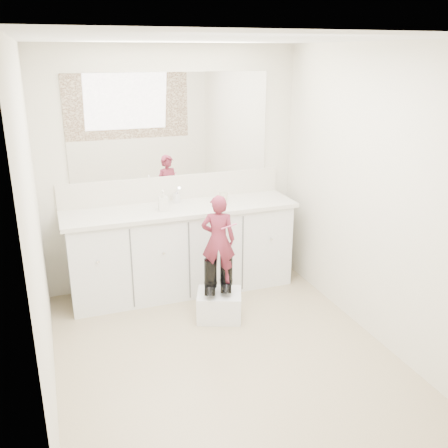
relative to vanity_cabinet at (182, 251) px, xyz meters
name	(u,v)px	position (x,y,z in m)	size (l,w,h in m)	color
floor	(223,352)	(0.00, -1.23, -0.42)	(3.00, 3.00, 0.00)	#90825E
ceiling	(222,39)	(0.00, -1.23, 1.97)	(3.00, 3.00, 0.00)	white
wall_back	(172,170)	(0.00, 0.27, 0.77)	(2.60, 2.60, 0.00)	beige
wall_front	(330,303)	(0.00, -2.73, 0.77)	(2.60, 2.60, 0.00)	beige
wall_left	(36,233)	(-1.30, -1.23, 0.78)	(3.00, 3.00, 0.00)	beige
wall_right	(371,196)	(1.30, -1.23, 0.78)	(3.00, 3.00, 0.00)	beige
vanity_cabinet	(182,251)	(0.00, 0.00, 0.00)	(2.20, 0.55, 0.85)	silver
countertop	(181,209)	(0.00, -0.01, 0.45)	(2.28, 0.58, 0.04)	beige
backsplash	(173,188)	(0.00, 0.26, 0.59)	(2.28, 0.03, 0.25)	beige
mirror	(171,126)	(0.00, 0.26, 1.22)	(2.00, 0.02, 1.00)	white
dot_panel	(336,212)	(0.00, -2.71, 1.22)	(2.00, 0.01, 1.20)	#472819
faucet	(176,198)	(0.00, 0.15, 0.52)	(0.08, 0.08, 0.10)	silver
cup	(223,197)	(0.45, 0.01, 0.51)	(0.10, 0.10, 0.10)	beige
soap_bottle	(163,200)	(-0.18, -0.05, 0.56)	(0.09, 0.09, 0.19)	silver
step_stool	(219,305)	(0.16, -0.68, -0.30)	(0.40, 0.33, 0.25)	silver
boot_left	(211,276)	(0.08, -0.66, -0.01)	(0.12, 0.22, 0.33)	black
boot_right	(226,274)	(0.23, -0.66, -0.01)	(0.12, 0.22, 0.33)	black
toddler	(218,240)	(0.16, -0.66, 0.33)	(0.30, 0.19, 0.81)	#AB3451
toothbrush	(229,226)	(0.23, -0.74, 0.48)	(0.01, 0.01, 0.14)	#E15786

